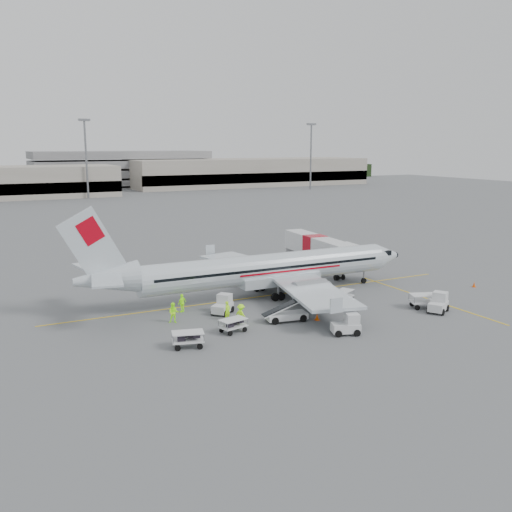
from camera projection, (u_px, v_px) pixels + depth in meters
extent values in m
plane|color=#56595B|center=(265.00, 296.00, 57.92)|extent=(360.00, 360.00, 0.00)
cube|color=yellow|center=(265.00, 296.00, 57.92)|extent=(44.00, 0.20, 0.01)
cube|color=yellow|center=(425.00, 298.00, 57.15)|extent=(0.20, 20.00, 0.01)
cone|color=#E94A04|center=(474.00, 284.00, 61.50)|extent=(0.36, 0.36, 0.58)
cone|color=#E94A04|center=(227.00, 255.00, 77.87)|extent=(0.34, 0.34, 0.55)
cone|color=#E94A04|center=(317.00, 317.00, 49.89)|extent=(0.39, 0.39, 0.64)
imported|color=#A6FF13|center=(228.00, 311.00, 49.73)|extent=(0.74, 0.63, 1.71)
imported|color=#A6FF13|center=(174.00, 313.00, 49.05)|extent=(1.08, 1.00, 1.79)
imported|color=#A6FF13|center=(241.00, 315.00, 48.43)|extent=(1.05, 1.35, 1.84)
imported|color=#A6FF13|center=(182.00, 303.00, 52.23)|extent=(1.08, 0.85, 1.71)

